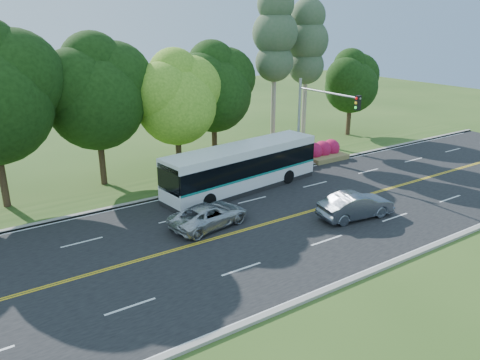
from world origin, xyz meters
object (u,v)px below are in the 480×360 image
transit_bus (242,168)px  sedan (356,206)px  traffic_signal (316,113)px  suv (209,215)px

transit_bus → sedan: (2.93, -7.72, -0.77)m
traffic_signal → suv: 12.61m
traffic_signal → transit_bus: 7.14m
traffic_signal → transit_bus: size_ratio=0.58×
sedan → suv: size_ratio=0.97×
traffic_signal → suv: size_ratio=1.47×
sedan → transit_bus: bearing=28.8°
sedan → suv: sedan is taller
suv → traffic_signal: bearing=-81.0°
traffic_signal → transit_bus: (-6.42, 0.13, -3.12)m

